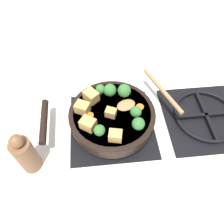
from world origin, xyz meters
The scene contains 19 objects.
ground_plane centered at (0.00, 0.00, 0.00)m, with size 2.40×2.40×0.00m, color white.
front_burner_grate centered at (0.00, 0.00, 0.01)m, with size 0.31×0.31×0.03m.
rear_burner_grate centered at (0.00, 0.36, 0.01)m, with size 0.31×0.31×0.03m.
skillet_pan centered at (0.00, 0.00, 0.06)m, with size 0.30×0.40×0.06m.
wooden_spoon centered at (-0.05, 0.13, 0.09)m, with size 0.23×0.23×0.02m.
tofu_cube_center_large centered at (-0.01, -0.10, 0.11)m, with size 0.05×0.04×0.04m, color tan.
tofu_cube_near_handle centered at (0.10, 0.00, 0.10)m, with size 0.04×0.03×0.03m, color tan.
tofu_cube_east_chunk centered at (-0.06, -0.07, 0.11)m, with size 0.05×0.04×0.04m, color tan.
tofu_cube_west_chunk centered at (0.01, -0.01, 0.10)m, with size 0.04×0.03×0.03m, color tan.
tofu_cube_back_piece centered at (0.05, -0.08, 0.11)m, with size 0.05×0.04×0.04m, color tan.
broccoli_floret_near_spoon centered at (0.03, 0.08, 0.11)m, with size 0.04×0.04×0.05m.
broccoli_floret_center_top centered at (0.09, -0.05, 0.11)m, with size 0.04×0.04×0.04m.
broccoli_floret_east_rim centered at (0.07, 0.08, 0.11)m, with size 0.04×0.04×0.05m.
broccoli_floret_west_rim centered at (-0.08, 0.00, 0.12)m, with size 0.05×0.05×0.05m.
broccoli_floret_north_edge centered at (-0.07, 0.05, 0.12)m, with size 0.05×0.05×0.05m.
broccoli_floret_south_cluster centered at (-0.09, -0.03, 0.11)m, with size 0.04×0.04×0.04m.
carrot_slice_orange_thin centered at (-0.01, 0.10, 0.09)m, with size 0.03×0.03×0.01m, color orange.
carrot_slice_near_center centered at (0.01, -0.08, 0.09)m, with size 0.03×0.03×0.01m, color orange.
pepper_mill centered at (0.13, -0.28, 0.08)m, with size 0.06×0.06×0.18m.
Camera 1 is at (0.45, -0.04, 0.69)m, focal length 35.00 mm.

